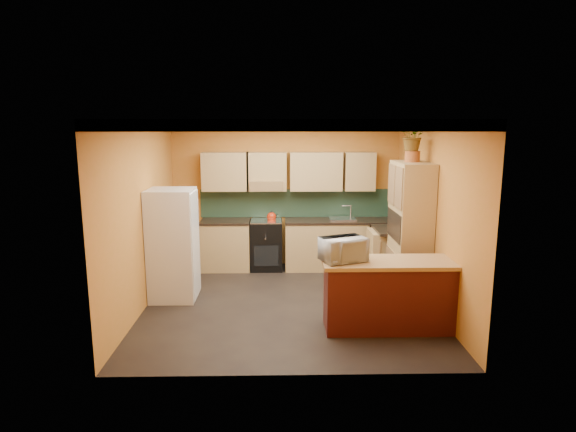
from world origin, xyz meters
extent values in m
plane|color=black|center=(0.00, 0.00, 0.00)|extent=(4.20, 4.20, 0.00)
cube|color=white|center=(0.00, 0.00, 2.70)|extent=(4.20, 4.20, 0.04)
cube|color=#C87C35|center=(0.00, 2.10, 1.35)|extent=(4.20, 0.04, 2.70)
cube|color=#C87C35|center=(0.00, -2.10, 1.35)|extent=(4.20, 0.04, 2.70)
cube|color=#C87C35|center=(-2.10, 0.00, 1.35)|extent=(0.04, 4.20, 2.70)
cube|color=#C87C35|center=(2.10, 0.00, 1.35)|extent=(0.04, 4.20, 2.70)
cube|color=#1E3827|center=(0.25, 2.09, 1.19)|extent=(3.70, 0.02, 0.53)
cube|color=#1E3827|center=(2.09, 1.40, 1.19)|extent=(0.02, 1.40, 0.53)
cube|color=tan|center=(0.10, 1.93, 1.80)|extent=(3.10, 0.34, 0.70)
cylinder|color=white|center=(0.00, 0.60, 2.66)|extent=(0.26, 0.26, 0.06)
cube|color=tan|center=(0.26, 1.80, 0.44)|extent=(3.65, 0.60, 0.88)
cube|color=black|center=(0.26, 1.80, 0.90)|extent=(3.65, 0.62, 0.04)
cube|color=black|center=(-0.36, 1.80, 0.46)|extent=(0.58, 0.58, 0.91)
cube|color=silver|center=(1.04, 1.80, 0.94)|extent=(0.48, 0.40, 0.03)
cube|color=tan|center=(1.80, 1.01, 0.44)|extent=(0.60, 0.80, 0.88)
cube|color=black|center=(1.80, 1.01, 0.90)|extent=(0.62, 0.80, 0.04)
cube|color=silver|center=(-1.75, 0.28, 0.85)|extent=(0.68, 0.66, 1.70)
cube|color=tan|center=(1.85, 0.22, 1.05)|extent=(0.48, 0.90, 2.10)
cylinder|color=#A05326|center=(1.85, 0.27, 2.18)|extent=(0.22, 0.22, 0.16)
imported|color=tan|center=(1.85, 0.27, 2.49)|extent=(0.43, 0.38, 0.46)
cube|color=#501212|center=(1.37, -0.93, 0.44)|extent=(1.80, 0.55, 0.88)
cube|color=tan|center=(1.37, -0.93, 0.91)|extent=(1.90, 0.65, 0.05)
imported|color=silver|center=(0.68, -0.93, 1.08)|extent=(0.65, 0.55, 0.30)
camera|label=1|loc=(-0.14, -6.85, 2.66)|focal=30.00mm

